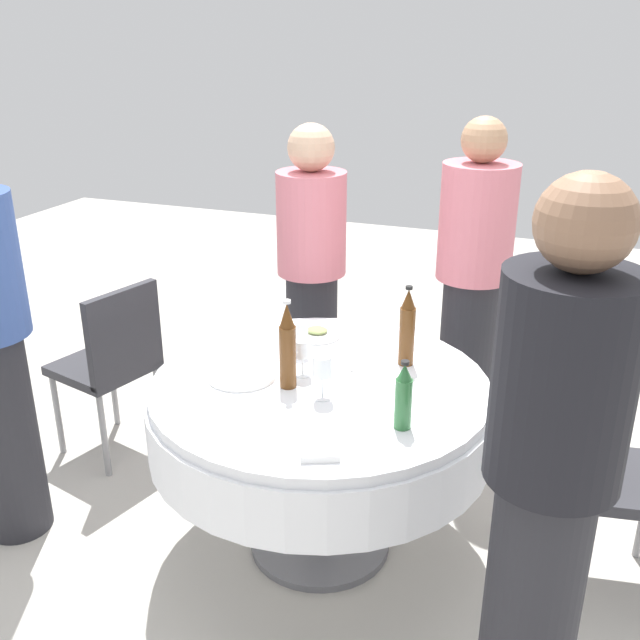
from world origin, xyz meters
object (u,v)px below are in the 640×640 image
bottle_brown_mid (288,347)px  bottle_green_front (403,397)px  wine_glass_outer (303,351)px  wine_glass_west (300,331)px  plate_left (242,375)px  plate_east (317,333)px  dining_table (320,417)px  wine_glass_far (322,367)px  chair_north (113,357)px  person_south (472,286)px  bottle_brown_south (407,328)px  person_outer (549,481)px  chair_west (595,461)px  person_mid (312,274)px

bottle_brown_mid → bottle_green_front: size_ratio=1.40×
wine_glass_outer → wine_glass_west: size_ratio=1.02×
plate_left → plate_east: plate_east is taller
dining_table → bottle_green_front: bearing=149.6°
dining_table → wine_glass_far: wine_glass_far is taller
dining_table → chair_north: chair_north is taller
wine_glass_outer → person_south: (-0.46, -0.95, -0.00)m
person_south → wine_glass_west: bearing=-103.2°
bottle_brown_south → plate_left: (0.54, 0.32, -0.14)m
wine_glass_outer → person_south: 1.05m
person_outer → wine_glass_far: bearing=-85.6°
bottle_brown_mid → chair_west: size_ratio=0.38×
bottle_brown_mid → bottle_green_front: bearing=163.6°
person_outer → person_mid: bearing=-106.6°
wine_glass_west → person_mid: bearing=-71.9°
dining_table → person_south: size_ratio=0.80×
chair_west → wine_glass_outer: bearing=-91.9°
person_south → chair_north: 1.70m
wine_glass_west → person_mid: 0.80m
dining_table → person_south: bearing=-111.7°
wine_glass_outer → chair_west: wine_glass_outer is taller
wine_glass_west → person_mid: (0.25, -0.76, -0.03)m
bottle_brown_mid → wine_glass_outer: bottle_brown_mid is taller
bottle_brown_south → person_outer: person_outer is taller
plate_left → person_mid: bearing=-83.4°
plate_left → plate_east: size_ratio=1.29×
dining_table → wine_glass_west: (0.16, -0.19, 0.25)m
wine_glass_outer → wine_glass_far: (-0.13, 0.14, 0.02)m
plate_left → plate_east: bearing=-105.3°
dining_table → bottle_brown_south: size_ratio=4.02×
wine_glass_west → chair_west: wine_glass_west is taller
dining_table → plate_east: size_ratio=6.36×
person_outer → chair_north: (1.98, -0.87, -0.36)m
plate_left → person_mid: 1.04m
plate_left → chair_west: (-1.27, -0.24, -0.23)m
bottle_brown_south → plate_east: (0.42, -0.13, -0.14)m
wine_glass_west → dining_table: bearing=128.6°
wine_glass_far → plate_east: 0.56m
person_outer → chair_west: person_outer is taller
bottle_brown_south → wine_glass_west: (0.41, 0.06, -0.05)m
plate_left → chair_west: 1.31m
wine_glass_far → chair_west: wine_glass_far is taller
dining_table → plate_east: 0.45m
chair_north → wine_glass_west: bearing=-81.3°
bottle_brown_south → plate_east: 0.46m
wine_glass_far → person_outer: (-0.78, 0.45, 0.02)m
wine_glass_outer → person_south: person_south is taller
bottle_brown_mid → bottle_green_front: (-0.46, 0.14, -0.05)m
bottle_green_front → bottle_brown_south: bearing=-77.0°
bottle_green_front → plate_east: size_ratio=1.19×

